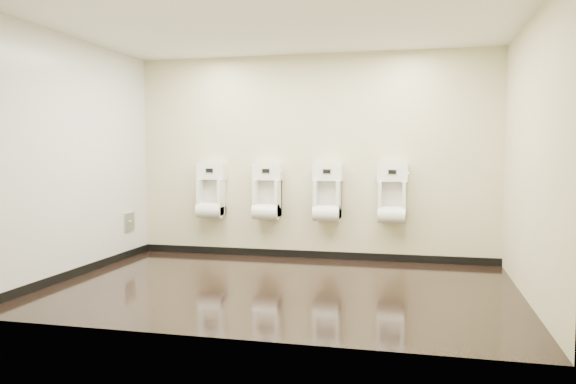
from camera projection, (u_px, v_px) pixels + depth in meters
name	position (u px, v px, depth m)	size (l,w,h in m)	color
ground	(281.00, 287.00, 6.11)	(5.00, 3.50, 0.00)	black
ceiling	(281.00, 25.00, 5.91)	(5.00, 3.50, 0.00)	white
back_wall	(312.00, 157.00, 7.71)	(5.00, 0.02, 2.80)	beige
front_wall	(226.00, 161.00, 4.31)	(5.00, 0.02, 2.80)	beige
left_wall	(75.00, 158.00, 6.58)	(0.02, 3.50, 2.80)	beige
right_wall	(531.00, 159.00, 5.44)	(0.02, 3.50, 2.80)	beige
tile_overlay_left	(75.00, 158.00, 6.58)	(0.01, 3.50, 2.80)	silver
skirting_back	(311.00, 254.00, 7.79)	(5.00, 0.02, 0.10)	black
skirting_left	(79.00, 271.00, 6.67)	(0.02, 3.50, 0.10)	black
access_panel	(129.00, 222.00, 7.80)	(0.04, 0.25, 0.25)	#9E9EA3
urinal_0	(211.00, 195.00, 7.94)	(0.41, 0.31, 0.76)	white
urinal_1	(267.00, 196.00, 7.75)	(0.41, 0.31, 0.76)	white
urinal_2	(327.00, 197.00, 7.56)	(0.41, 0.31, 0.76)	white
urinal_3	(392.00, 198.00, 7.36)	(0.41, 0.31, 0.76)	white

